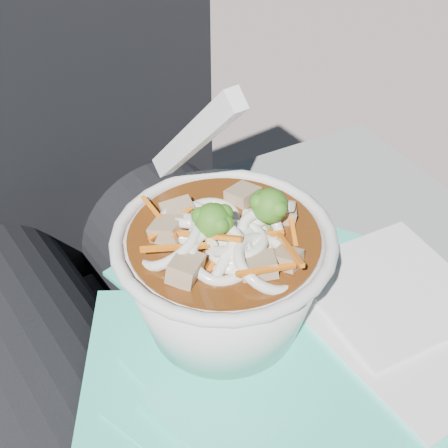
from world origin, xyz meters
TOP-DOWN VIEW (x-y plane):
  - lap at (0.00, 0.00)m, footprint 0.34×0.48m
  - person_body at (0.00, 0.09)m, footprint 0.34×0.94m
  - plastic_bag at (0.03, -0.03)m, footprint 0.29×0.36m
  - napkins at (0.14, -0.07)m, footprint 0.14×0.17m
  - udon_bowl at (0.03, 0.01)m, footprint 0.18×0.18m

SIDE VIEW (x-z plane):
  - lap at x=0.00m, z-range 0.48..0.64m
  - person_body at x=0.00m, z-range 0.06..1.10m
  - plastic_bag at x=0.03m, z-range 0.64..0.66m
  - napkins at x=0.14m, z-range 0.66..0.66m
  - udon_bowl at x=0.03m, z-range 0.61..0.80m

